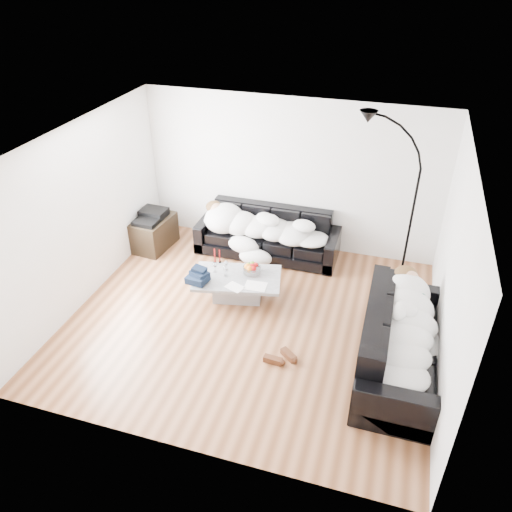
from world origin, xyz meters
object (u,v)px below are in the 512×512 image
(wine_glass_c, at_px, (226,271))
(candle_left, at_px, (215,256))
(stereo, at_px, (151,215))
(fruit_bowl, at_px, (252,268))
(shoes, at_px, (280,357))
(sofa_back, at_px, (267,233))
(sofa_right, at_px, (402,340))
(floor_lamp, at_px, (412,216))
(wine_glass_a, at_px, (226,266))
(candle_right, at_px, (220,256))
(wine_glass_b, at_px, (215,267))
(sleeper_right, at_px, (405,328))
(av_cabinet, at_px, (153,233))
(coffee_table, at_px, (237,287))
(sleeper_back, at_px, (267,223))

(wine_glass_c, xyz_separation_m, candle_left, (-0.27, 0.27, 0.04))
(candle_left, height_order, stereo, stereo)
(stereo, bearing_deg, wine_glass_c, -27.74)
(fruit_bowl, xyz_separation_m, shoes, (0.79, -1.29, -0.41))
(shoes, bearing_deg, candle_left, 151.73)
(sofa_back, relative_size, sofa_right, 1.08)
(sofa_right, bearing_deg, floor_lamp, 2.20)
(wine_glass_a, distance_m, candle_right, 0.25)
(fruit_bowl, bearing_deg, wine_glass_a, -170.75)
(wine_glass_b, relative_size, floor_lamp, 0.07)
(candle_left, distance_m, floor_lamp, 3.00)
(sleeper_right, xyz_separation_m, av_cabinet, (-4.31, 1.79, -0.38))
(shoes, height_order, av_cabinet, av_cabinet)
(sofa_right, bearing_deg, candle_left, 69.90)
(wine_glass_a, bearing_deg, sofa_back, 76.46)
(av_cabinet, height_order, stereo, stereo)
(sleeper_right, xyz_separation_m, candle_right, (-2.80, 1.10, -0.17))
(coffee_table, height_order, shoes, coffee_table)
(candle_right, xyz_separation_m, av_cabinet, (-1.51, 0.69, -0.21))
(fruit_bowl, xyz_separation_m, candle_right, (-0.56, 0.12, 0.03))
(wine_glass_c, bearing_deg, sofa_right, -16.71)
(wine_glass_b, bearing_deg, coffee_table, -3.97)
(sleeper_right, distance_m, candle_left, 3.05)
(sofa_right, relative_size, stereo, 5.05)
(wine_glass_b, bearing_deg, sleeper_back, 70.83)
(wine_glass_b, height_order, floor_lamp, floor_lamp)
(sofa_back, distance_m, coffee_table, 1.37)
(fruit_bowl, height_order, av_cabinet, av_cabinet)
(floor_lamp, bearing_deg, candle_right, 174.74)
(sofa_right, xyz_separation_m, stereo, (-4.31, 1.79, 0.17))
(sofa_back, xyz_separation_m, av_cabinet, (-1.97, -0.36, -0.12))
(sleeper_right, height_order, wine_glass_a, sleeper_right)
(sofa_back, xyz_separation_m, shoes, (0.88, -2.47, -0.35))
(stereo, bearing_deg, wine_glass_b, -29.30)
(wine_glass_a, relative_size, stereo, 0.38)
(wine_glass_c, bearing_deg, stereo, 149.45)
(sleeper_right, xyz_separation_m, candle_left, (-2.86, 1.05, -0.15))
(fruit_bowl, bearing_deg, wine_glass_c, -149.75)
(coffee_table, bearing_deg, sofa_back, 86.44)
(sleeper_right, bearing_deg, av_cabinet, 67.41)
(coffee_table, height_order, candle_left, candle_left)
(coffee_table, bearing_deg, stereo, 152.45)
(fruit_bowl, bearing_deg, floor_lamp, 24.61)
(sofa_back, xyz_separation_m, candle_right, (-0.47, -1.06, 0.09))
(sofa_right, height_order, wine_glass_b, sofa_right)
(coffee_table, xyz_separation_m, wine_glass_b, (-0.36, 0.02, 0.27))
(shoes, bearing_deg, sleeper_back, 125.76)
(sleeper_right, relative_size, candle_right, 8.59)
(sleeper_right, relative_size, candle_left, 7.18)
(sofa_right, distance_m, candle_right, 3.00)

